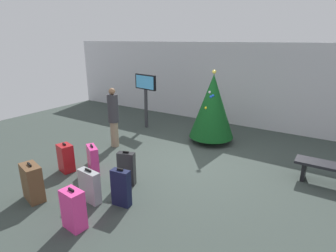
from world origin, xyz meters
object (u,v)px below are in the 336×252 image
waiting_bench (336,171)px  suitcase_4 (90,186)px  holiday_tree (212,106)px  suitcase_2 (93,160)px  suitcase_6 (66,158)px  flight_info_kiosk (146,90)px  suitcase_5 (73,209)px  suitcase_0 (32,183)px  traveller_0 (113,116)px  suitcase_1 (121,188)px  suitcase_3 (127,169)px

waiting_bench → suitcase_4: (-3.99, -3.25, -0.04)m
holiday_tree → suitcase_2: bearing=-113.3°
suitcase_6 → holiday_tree: bearing=60.5°
flight_info_kiosk → suitcase_5: 5.68m
suitcase_0 → suitcase_2: bearing=84.6°
flight_info_kiosk → suitcase_6: (0.47, -3.80, -1.00)m
suitcase_6 → suitcase_0: bearing=-67.1°
flight_info_kiosk → waiting_bench: size_ratio=1.15×
traveller_0 → suitcase_4: traveller_0 is taller
traveller_0 → suitcase_2: size_ratio=2.46×
flight_info_kiosk → suitcase_1: flight_info_kiosk is taller
suitcase_4 → traveller_0: bearing=123.8°
suitcase_5 → suitcase_6: suitcase_5 is taller
traveller_0 → suitcase_4: size_ratio=2.53×
traveller_0 → suitcase_6: traveller_0 is taller
suitcase_2 → suitcase_4: (0.85, -0.87, -0.01)m
suitcase_2 → suitcase_5: (1.24, -1.56, 0.02)m
suitcase_1 → suitcase_6: 2.11m
holiday_tree → suitcase_4: 4.41m
waiting_bench → suitcase_6: suitcase_6 is taller
suitcase_3 → suitcase_6: bearing=-169.6°
flight_info_kiosk → waiting_bench: (5.93, -1.14, -0.97)m
holiday_tree → suitcase_1: size_ratio=2.87×
holiday_tree → suitcase_5: holiday_tree is taller
suitcase_3 → holiday_tree: bearing=82.4°
holiday_tree → traveller_0: bearing=-139.8°
suitcase_5 → suitcase_6: (-1.86, 1.28, -0.02)m
flight_info_kiosk → suitcase_1: bearing=-58.4°
suitcase_1 → suitcase_4: size_ratio=1.12×
holiday_tree → suitcase_6: bearing=-119.5°
suitcase_1 → waiting_bench: bearing=41.7°
traveller_0 → suitcase_1: traveller_0 is taller
suitcase_1 → suitcase_2: suitcase_1 is taller
traveller_0 → suitcase_0: size_ratio=2.25×
flight_info_kiosk → traveller_0: 2.05m
suitcase_4 → suitcase_2: bearing=134.5°
waiting_bench → suitcase_4: size_ratio=2.37×
flight_info_kiosk → suitcase_1: size_ratio=2.45×
suitcase_1 → holiday_tree: bearing=89.7°
holiday_tree → waiting_bench: holiday_tree is taller
flight_info_kiosk → traveller_0: bearing=-80.5°
suitcase_0 → suitcase_1: bearing=26.5°
waiting_bench → suitcase_2: bearing=-153.8°
waiting_bench → suitcase_0: size_ratio=2.11×
holiday_tree → suitcase_1: (-0.02, -4.06, -0.76)m
suitcase_2 → suitcase_6: suitcase_6 is taller
flight_info_kiosk → suitcase_5: (2.34, -5.08, -0.98)m
suitcase_5 → holiday_tree: bearing=87.3°
suitcase_2 → suitcase_6: (-0.62, -0.28, 0.00)m
suitcase_1 → suitcase_6: suitcase_1 is taller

